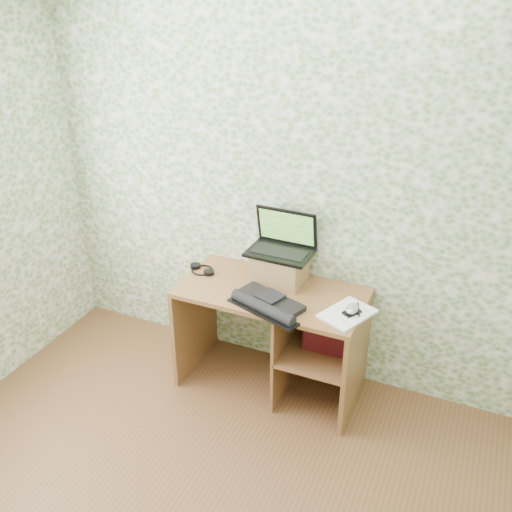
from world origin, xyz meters
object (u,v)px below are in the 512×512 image
at_px(notepad, 347,314).
at_px(riser, 280,267).
at_px(desk, 284,326).
at_px(keyboard, 267,304).
at_px(laptop, 283,242).

bearing_deg(notepad, riser, -179.68).
bearing_deg(notepad, desk, -170.32).
bearing_deg(keyboard, riser, 117.69).
relative_size(desk, riser, 3.68).
xyz_separation_m(riser, notepad, (0.52, -0.22, -0.09)).
bearing_deg(keyboard, laptop, 116.68).
bearing_deg(riser, desk, -54.43).
xyz_separation_m(laptop, keyboard, (0.05, -0.38, -0.24)).
bearing_deg(laptop, notepad, -25.71).
relative_size(desk, notepad, 3.73).
bearing_deg(desk, keyboard, -97.66).
xyz_separation_m(desk, laptop, (-0.08, 0.16, 0.53)).
distance_m(keyboard, notepad, 0.49).
bearing_deg(keyboard, desk, 101.19).
height_order(riser, notepad, riser).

